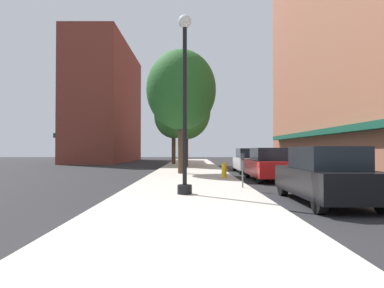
# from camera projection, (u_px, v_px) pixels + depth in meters

# --- Properties ---
(ground_plane) EXTENTS (90.00, 90.00, 0.00)m
(ground_plane) POSITION_uv_depth(u_px,v_px,m) (247.00, 171.00, 23.50)
(ground_plane) COLOR #232326
(sidewalk_slab) EXTENTS (4.80, 50.00, 0.12)m
(sidewalk_slab) POSITION_uv_depth(u_px,v_px,m) (192.00, 170.00, 24.52)
(sidewalk_slab) COLOR #B7B2A8
(sidewalk_slab) RESTS_ON ground
(building_right_brick) EXTENTS (6.80, 40.00, 26.66)m
(building_right_brick) POSITION_uv_depth(u_px,v_px,m) (368.00, 12.00, 27.67)
(building_right_brick) COLOR #9E6047
(building_right_brick) RESTS_ON ground
(building_far_background) EXTENTS (6.80, 18.00, 14.92)m
(building_far_background) POSITION_uv_depth(u_px,v_px,m) (109.00, 105.00, 42.69)
(building_far_background) COLOR brown
(building_far_background) RESTS_ON ground
(lamppost) EXTENTS (0.48, 0.48, 5.90)m
(lamppost) POSITION_uv_depth(u_px,v_px,m) (186.00, 100.00, 10.69)
(lamppost) COLOR black
(lamppost) RESTS_ON sidewalk_slab
(fire_hydrant) EXTENTS (0.33, 0.26, 0.79)m
(fire_hydrant) POSITION_uv_depth(u_px,v_px,m) (226.00, 170.00, 16.79)
(fire_hydrant) COLOR gold
(fire_hydrant) RESTS_ON sidewalk_slab
(parking_meter_near) EXTENTS (0.14, 0.09, 1.31)m
(parking_meter_near) POSITION_uv_depth(u_px,v_px,m) (244.00, 166.00, 12.43)
(parking_meter_near) COLOR slate
(parking_meter_near) RESTS_ON sidewalk_slab
(tree_near) EXTENTS (4.32, 4.32, 7.31)m
(tree_near) POSITION_uv_depth(u_px,v_px,m) (187.00, 111.00, 28.58)
(tree_near) COLOR #422D1E
(tree_near) RESTS_ON sidewalk_slab
(tree_mid) EXTENTS (4.26, 4.26, 7.56)m
(tree_mid) POSITION_uv_depth(u_px,v_px,m) (183.00, 90.00, 19.95)
(tree_mid) COLOR #4C3823
(tree_mid) RESTS_ON sidewalk_slab
(tree_far) EXTENTS (3.96, 3.96, 7.17)m
(tree_far) POSITION_uv_depth(u_px,v_px,m) (175.00, 116.00, 33.23)
(tree_far) COLOR #4C3823
(tree_far) RESTS_ON sidewalk_slab
(car_black) EXTENTS (1.80, 4.30, 1.66)m
(car_black) POSITION_uv_depth(u_px,v_px,m) (327.00, 176.00, 9.47)
(car_black) COLOR black
(car_black) RESTS_ON ground
(car_red) EXTENTS (1.80, 4.30, 1.66)m
(car_red) POSITION_uv_depth(u_px,v_px,m) (270.00, 165.00, 16.46)
(car_red) COLOR black
(car_red) RESTS_ON ground
(car_silver) EXTENTS (1.80, 4.30, 1.66)m
(car_silver) POSITION_uv_depth(u_px,v_px,m) (251.00, 161.00, 22.07)
(car_silver) COLOR black
(car_silver) RESTS_ON ground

